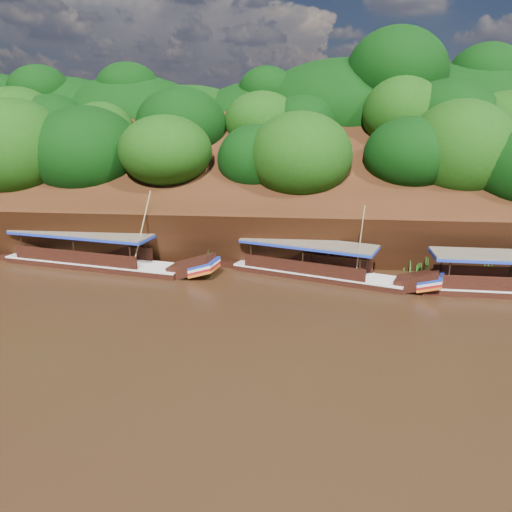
{
  "coord_description": "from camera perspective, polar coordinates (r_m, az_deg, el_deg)",
  "views": [
    {
      "loc": [
        0.36,
        -21.67,
        10.01
      ],
      "look_at": [
        -2.57,
        7.0,
        1.56
      ],
      "focal_mm": 35.0,
      "sensor_mm": 36.0,
      "label": 1
    }
  ],
  "objects": [
    {
      "name": "riverbank",
      "position": [
        45.13,
        5.29,
        5.91
      ],
      "size": [
        120.0,
        30.06,
        19.4
      ],
      "color": "black",
      "rests_on": "ground"
    },
    {
      "name": "boat_2",
      "position": [
        34.26,
        -16.95,
        -0.44
      ],
      "size": [
        15.03,
        4.86,
        5.7
      ],
      "rotation": [
        0.0,
        0.0,
        -0.2
      ],
      "color": "black",
      "rests_on": "ground"
    },
    {
      "name": "reeds",
      "position": [
        32.68,
        -0.05,
        0.15
      ],
      "size": [
        48.13,
        2.49,
        2.06
      ],
      "color": "#245916",
      "rests_on": "ground"
    },
    {
      "name": "boat_1",
      "position": [
        30.98,
        8.17,
        -1.71
      ],
      "size": [
        12.57,
        5.84,
        5.34
      ],
      "rotation": [
        0.0,
        0.0,
        -0.33
      ],
      "color": "black",
      "rests_on": "ground"
    },
    {
      "name": "ground",
      "position": [
        23.87,
        4.48,
        -8.5
      ],
      "size": [
        160.0,
        160.0,
        0.0
      ],
      "primitive_type": "plane",
      "color": "black",
      "rests_on": "ground"
    }
  ]
}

